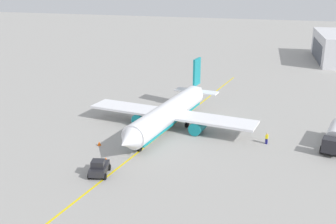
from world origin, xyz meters
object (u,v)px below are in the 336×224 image
at_px(airplane, 169,113).
at_px(safety_cone_nose, 99,143).
at_px(safety_cone_wingtip, 106,160).
at_px(pushback_tug, 99,168).
at_px(refueling_worker, 267,139).
at_px(fuel_tanker, 335,136).

bearing_deg(airplane, safety_cone_nose, -37.34).
bearing_deg(safety_cone_wingtip, airplane, 164.01).
bearing_deg(safety_cone_wingtip, pushback_tug, 13.55).
height_order(pushback_tug, refueling_worker, pushback_tug).
relative_size(airplane, fuel_tanker, 3.04).
bearing_deg(fuel_tanker, pushback_tug, -56.99).
bearing_deg(safety_cone_wingtip, safety_cone_nose, -144.28).
relative_size(pushback_tug, refueling_worker, 2.32).
distance_m(pushback_tug, refueling_worker, 25.96).
height_order(fuel_tanker, safety_cone_nose, fuel_tanker).
relative_size(refueling_worker, safety_cone_nose, 2.74).
xyz_separation_m(fuel_tanker, refueling_worker, (2.05, -9.70, -0.90)).
relative_size(fuel_tanker, pushback_tug, 2.60).
bearing_deg(refueling_worker, fuel_tanker, 101.93).
bearing_deg(fuel_tanker, refueling_worker, -78.07).
xyz_separation_m(safety_cone_nose, safety_cone_wingtip, (4.88, 3.51, 0.03)).
bearing_deg(airplane, safety_cone_wingtip, -15.99).
height_order(airplane, refueling_worker, airplane).
bearing_deg(pushback_tug, fuel_tanker, 123.01).
bearing_deg(refueling_worker, pushback_tug, -49.10).
xyz_separation_m(fuel_tanker, safety_cone_nose, (10.44, -33.72, -1.41)).
height_order(refueling_worker, safety_cone_nose, refueling_worker).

